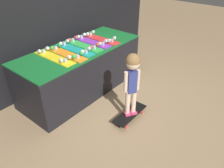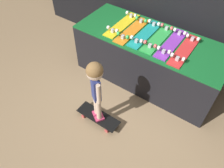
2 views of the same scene
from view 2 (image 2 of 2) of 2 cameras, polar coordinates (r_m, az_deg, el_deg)
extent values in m
plane|color=#9E7F5B|center=(3.26, 3.41, -4.35)|extent=(16.00, 16.00, 0.00)
cube|color=black|center=(3.37, 9.36, 6.43)|extent=(2.15, 0.85, 0.76)
cube|color=#146028|center=(3.13, 10.23, 11.84)|extent=(2.15, 0.85, 0.02)
cube|color=yellow|center=(3.32, 2.70, 15.19)|extent=(0.17, 0.75, 0.01)
cube|color=#B7B7BC|center=(3.49, 5.05, 17.36)|extent=(0.04, 0.04, 0.05)
cylinder|color=white|center=(3.45, 6.14, 17.36)|extent=(0.03, 0.05, 0.05)
cylinder|color=white|center=(3.51, 4.02, 18.09)|extent=(0.03, 0.05, 0.05)
cube|color=#B7B7BC|center=(3.13, 0.18, 13.75)|extent=(0.04, 0.04, 0.05)
cylinder|color=white|center=(3.09, 1.31, 13.71)|extent=(0.03, 0.05, 0.05)
cylinder|color=white|center=(3.16, -0.93, 14.55)|extent=(0.03, 0.05, 0.05)
cube|color=orange|center=(3.21, 5.31, 13.76)|extent=(0.17, 0.75, 0.01)
cube|color=#B7B7BC|center=(3.38, 7.62, 16.05)|extent=(0.04, 0.04, 0.05)
cylinder|color=green|center=(3.34, 8.78, 16.01)|extent=(0.03, 0.05, 0.05)
cylinder|color=green|center=(3.39, 6.57, 16.82)|extent=(0.03, 0.05, 0.05)
cube|color=#B7B7BC|center=(3.02, 2.86, 12.20)|extent=(0.04, 0.04, 0.05)
cylinder|color=green|center=(2.97, 4.07, 12.13)|extent=(0.03, 0.05, 0.05)
cylinder|color=green|center=(3.04, 1.71, 13.06)|extent=(0.03, 0.05, 0.05)
cube|color=teal|center=(3.16, 8.72, 12.78)|extent=(0.17, 0.75, 0.01)
cube|color=#B7B7BC|center=(3.33, 10.91, 15.12)|extent=(0.04, 0.04, 0.05)
cylinder|color=white|center=(3.30, 12.12, 15.05)|extent=(0.03, 0.05, 0.05)
cylinder|color=white|center=(3.34, 9.85, 15.91)|extent=(0.03, 0.05, 0.05)
cube|color=#B7B7BC|center=(2.96, 6.43, 11.15)|extent=(0.04, 0.04, 0.05)
cylinder|color=white|center=(2.92, 7.71, 11.05)|extent=(0.03, 0.05, 0.05)
cylinder|color=white|center=(2.97, 5.25, 12.05)|extent=(0.03, 0.05, 0.05)
cube|color=green|center=(3.10, 12.02, 11.54)|extent=(0.17, 0.75, 0.01)
cube|color=#B7B7BC|center=(3.28, 14.09, 13.96)|extent=(0.04, 0.04, 0.05)
cylinder|color=#D84C4C|center=(3.25, 15.34, 13.86)|extent=(0.03, 0.05, 0.05)
cylinder|color=#D84C4C|center=(3.29, 13.02, 14.79)|extent=(0.03, 0.05, 0.05)
cube|color=#B7B7BC|center=(2.90, 9.90, 9.83)|extent=(0.04, 0.04, 0.05)
cylinder|color=#D84C4C|center=(2.86, 11.25, 9.68)|extent=(0.03, 0.05, 0.05)
cylinder|color=#D84C4C|center=(2.91, 8.70, 10.76)|extent=(0.03, 0.05, 0.05)
cube|color=purple|center=(3.05, 15.28, 10.09)|extent=(0.17, 0.75, 0.01)
cube|color=#B7B7BC|center=(3.23, 17.23, 12.61)|extent=(0.04, 0.04, 0.05)
cylinder|color=white|center=(3.20, 18.52, 12.48)|extent=(0.03, 0.05, 0.05)
cylinder|color=white|center=(3.23, 16.14, 13.47)|extent=(0.03, 0.05, 0.05)
cube|color=#B7B7BC|center=(2.84, 13.35, 8.26)|extent=(0.04, 0.04, 0.05)
cylinder|color=white|center=(2.81, 14.76, 8.08)|extent=(0.03, 0.05, 0.05)
cylinder|color=white|center=(2.84, 12.13, 9.23)|extent=(0.03, 0.05, 0.05)
cube|color=red|center=(2.99, 18.46, 8.36)|extent=(0.17, 0.75, 0.01)
cube|color=#B7B7BC|center=(3.17, 20.28, 11.00)|extent=(0.04, 0.04, 0.05)
cylinder|color=white|center=(3.14, 21.61, 10.84)|extent=(0.03, 0.05, 0.05)
cylinder|color=white|center=(3.16, 19.19, 11.89)|extent=(0.03, 0.05, 0.05)
cube|color=#B7B7BC|center=(2.78, 16.72, 6.37)|extent=(0.04, 0.04, 0.05)
cylinder|color=white|center=(2.75, 18.19, 6.16)|extent=(0.03, 0.05, 0.05)
cylinder|color=white|center=(2.77, 15.48, 7.37)|extent=(0.03, 0.05, 0.05)
cube|color=black|center=(3.00, -3.61, -8.41)|extent=(0.61, 0.20, 0.01)
cube|color=#B7B7BC|center=(2.96, -0.44, -10.64)|extent=(0.04, 0.04, 0.05)
cylinder|color=#D84C4C|center=(3.01, 0.53, -9.77)|extent=(0.05, 0.03, 0.05)
cylinder|color=#D84C4C|center=(2.94, -1.42, -12.06)|extent=(0.05, 0.03, 0.05)
cube|color=#B7B7BC|center=(3.10, -6.55, -6.94)|extent=(0.04, 0.04, 0.05)
cylinder|color=#D84C4C|center=(3.16, -5.52, -6.19)|extent=(0.05, 0.03, 0.05)
cylinder|color=#D84C4C|center=(3.09, -7.53, -8.26)|extent=(0.05, 0.03, 0.05)
cube|color=#E03D6B|center=(2.95, -3.31, -8.88)|extent=(0.14, 0.15, 0.03)
cylinder|color=beige|center=(2.79, -3.49, -6.57)|extent=(0.07, 0.07, 0.38)
cube|color=#E03D6B|center=(3.01, -3.94, -7.50)|extent=(0.14, 0.15, 0.03)
cylinder|color=beige|center=(2.84, -4.15, -5.14)|extent=(0.07, 0.07, 0.38)
cube|color=navy|center=(2.56, -4.18, -1.49)|extent=(0.15, 0.14, 0.33)
cylinder|color=beige|center=(2.50, -3.52, -2.67)|extent=(0.05, 0.05, 0.30)
cylinder|color=beige|center=(2.61, -4.85, 0.06)|extent=(0.05, 0.05, 0.30)
sphere|color=beige|center=(2.35, -4.56, 3.12)|extent=(0.19, 0.19, 0.19)
sphere|color=olive|center=(2.34, -4.59, 3.53)|extent=(0.19, 0.19, 0.19)
camera|label=1|loc=(3.23, -60.77, 18.97)|focal=35.00mm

